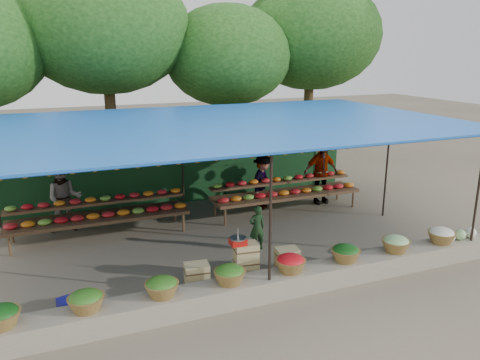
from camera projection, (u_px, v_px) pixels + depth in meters
name	position (u px, v px, depth m)	size (l,w,h in m)	color
ground	(216.00, 241.00, 11.03)	(60.00, 60.00, 0.00)	brown
stone_curb	(266.00, 286.00, 8.52)	(10.60, 0.55, 0.40)	gray
stall_canopy	(214.00, 128.00, 10.38)	(10.80, 6.60, 2.82)	black
produce_baskets	(261.00, 269.00, 8.38)	(8.98, 0.58, 0.34)	brown
netting_backdrop	(180.00, 161.00, 13.51)	(10.60, 0.06, 2.50)	#17431F
tree_row	(168.00, 39.00, 15.40)	(16.51, 5.50, 7.12)	#312512
fruit_table_left	(99.00, 212.00, 11.18)	(4.21, 0.95, 0.93)	#48281C
fruit_table_right	(286.00, 190.00, 12.98)	(4.21, 0.95, 0.93)	#48281C
crate_counter	(245.00, 265.00, 9.09)	(2.39, 0.39, 0.77)	tan
weighing_scale	(238.00, 241.00, 8.90)	(0.32, 0.32, 0.34)	red
vendor_seated	(257.00, 228.00, 10.46)	(0.38, 0.25, 1.03)	#173217
customer_left	(64.00, 199.00, 11.42)	(0.83, 0.64, 1.70)	slate
customer_mid	(263.00, 181.00, 13.17)	(1.01, 0.58, 1.57)	slate
customer_right	(321.00, 173.00, 13.62)	(1.07, 0.45, 1.83)	slate
blue_crate_front	(33.00, 328.00, 7.31)	(0.51, 0.37, 0.31)	navy
blue_crate_back	(76.00, 306.00, 7.95)	(0.52, 0.38, 0.31)	navy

